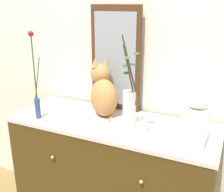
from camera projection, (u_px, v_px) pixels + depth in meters
The scene contains 8 objects.
wall_back at pixel (131, 58), 1.99m from camera, with size 4.40×0.08×2.60m, color silver.
sideboard at pixel (112, 181), 1.97m from camera, with size 1.38×0.53×0.93m.
mirror_leaning at pixel (116, 59), 1.94m from camera, with size 0.37×0.03×0.74m.
cat_sitting at pixel (103, 93), 1.88m from camera, with size 0.40×0.37×0.39m.
vase_slim_green at pixel (36, 92), 1.82m from camera, with size 0.07×0.04×0.58m.
bowl_porcelain at pixel (129, 127), 1.70m from camera, with size 0.24×0.24×0.05m, color white.
vase_glass_clear at pixel (129, 104), 1.64m from camera, with size 0.14×0.17×0.54m.
jar_lidded_porcelain at pixel (196, 121), 1.50m from camera, with size 0.12×0.12×0.30m.
Camera 1 is at (0.71, -1.51, 1.68)m, focal length 44.13 mm.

